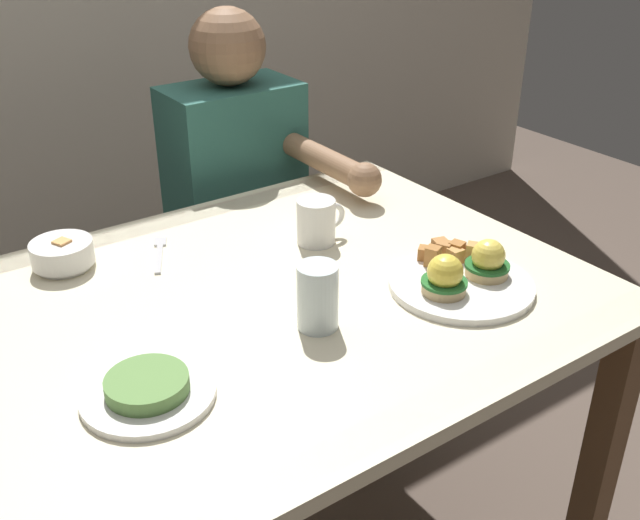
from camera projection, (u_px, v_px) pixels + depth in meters
dining_table at (264, 347)px, 1.40m from camera, size 1.20×0.90×0.74m
eggs_benedict_plate at (462, 275)px, 1.38m from camera, size 0.27×0.27×0.09m
fruit_bowl at (63, 254)px, 1.44m from camera, size 0.12×0.12×0.06m
coffee_mug at (317, 220)px, 1.53m from camera, size 0.11×0.08×0.09m
fork at (159, 253)px, 1.51m from camera, size 0.09×0.15×0.00m
water_glass_near at (318, 300)px, 1.25m from camera, size 0.07×0.07×0.12m
side_plate at (148, 390)px, 1.09m from camera, size 0.20×0.20×0.04m
diner_person at (243, 199)px, 1.98m from camera, size 0.34×0.54×1.14m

